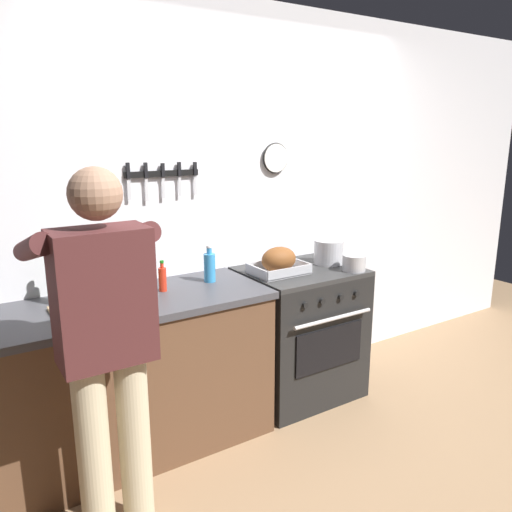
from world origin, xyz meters
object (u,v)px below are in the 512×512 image
at_px(cutting_board, 89,309).
at_px(bottle_hot_sauce, 162,279).
at_px(person_cook, 105,338).
at_px(bottle_soy_sauce, 131,277).
at_px(roasting_pan, 279,262).
at_px(bottle_dish_soap, 210,267).
at_px(stove, 299,332).
at_px(saucepan, 354,263).
at_px(bottle_olive_oil, 56,282).
at_px(stock_pot, 329,252).
at_px(bottle_cooking_oil, 135,279).

distance_m(cutting_board, bottle_hot_sauce, 0.46).
bearing_deg(person_cook, bottle_soy_sauce, -16.14).
relative_size(roasting_pan, bottle_dish_soap, 1.56).
distance_m(stove, person_cook, 1.65).
relative_size(stove, saucepan, 5.91).
bearing_deg(bottle_hot_sauce, bottle_soy_sauce, 142.37).
bearing_deg(cutting_board, bottle_olive_oil, 119.04).
relative_size(roasting_pan, stock_pot, 1.74).
height_order(cutting_board, bottle_cooking_oil, bottle_cooking_oil).
relative_size(person_cook, bottle_dish_soap, 7.36).
bearing_deg(person_cook, stock_pot, -60.80).
relative_size(stove, cutting_board, 2.50).
bearing_deg(bottle_soy_sauce, cutting_board, -144.33).
distance_m(person_cook, cutting_board, 0.53).
distance_m(roasting_pan, saucepan, 0.51).
distance_m(stove, bottle_dish_soap, 0.84).
distance_m(person_cook, roasting_pan, 1.40).
bearing_deg(person_cook, bottle_olive_oil, 13.88).
relative_size(cutting_board, bottle_hot_sauce, 2.00).
relative_size(bottle_soy_sauce, bottle_hot_sauce, 1.02).
bearing_deg(bottle_soy_sauce, roasting_pan, -10.59).
bearing_deg(stove, person_cook, -158.74).
bearing_deg(stock_pot, bottle_hot_sauce, 178.30).
height_order(stock_pot, bottle_soy_sauce, bottle_soy_sauce).
xyz_separation_m(bottle_olive_oil, bottle_soy_sauce, (0.41, 0.02, -0.05)).
height_order(bottle_olive_oil, bottle_dish_soap, bottle_olive_oil).
distance_m(cutting_board, bottle_olive_oil, 0.25).
bearing_deg(cutting_board, bottle_cooking_oil, 16.75).
bearing_deg(cutting_board, stock_pot, 2.33).
height_order(saucepan, bottle_hot_sauce, bottle_hot_sauce).
relative_size(roasting_pan, bottle_soy_sauce, 1.91).
height_order(stove, saucepan, saucepan).
relative_size(bottle_soy_sauce, bottle_dish_soap, 0.82).
distance_m(saucepan, bottle_olive_oil, 1.83).
bearing_deg(bottle_cooking_oil, bottle_hot_sauce, 6.39).
height_order(saucepan, bottle_soy_sauce, bottle_soy_sauce).
bearing_deg(stock_pot, person_cook, -161.16).
xyz_separation_m(bottle_dish_soap, bottle_hot_sauce, (-0.31, -0.02, -0.02)).
height_order(stove, bottle_dish_soap, bottle_dish_soap).
height_order(cutting_board, bottle_hot_sauce, bottle_hot_sauce).
bearing_deg(bottle_cooking_oil, roasting_pan, -2.49).
bearing_deg(saucepan, person_cook, -168.47).
bearing_deg(saucepan, roasting_pan, 155.55).
xyz_separation_m(stove, saucepan, (0.27, -0.22, 0.50)).
distance_m(stock_pot, saucepan, 0.23).
height_order(stock_pot, bottle_dish_soap, bottle_dish_soap).
relative_size(bottle_olive_oil, bottle_cooking_oil, 1.17).
height_order(bottle_cooking_oil, bottle_hot_sauce, bottle_cooking_oil).
xyz_separation_m(cutting_board, bottle_olive_oil, (-0.11, 0.20, 0.11)).
bearing_deg(bottle_soy_sauce, bottle_cooking_oil, -98.14).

